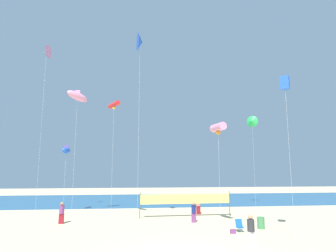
{
  "coord_description": "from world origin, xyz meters",
  "views": [
    {
      "loc": [
        -2.48,
        -15.65,
        4.47
      ],
      "look_at": [
        0.24,
        7.82,
        8.16
      ],
      "focal_mm": 30.45,
      "sensor_mm": 36.0,
      "label": 1
    }
  ],
  "objects_px": {
    "folding_beach_chair": "(240,225)",
    "trash_barrel": "(261,223)",
    "beach_handbag": "(233,231)",
    "kite_pink_inflatable": "(77,96)",
    "beachgoer_plum_shirt": "(62,212)",
    "kite_green_delta": "(252,121)",
    "beachgoer_navy_shirt": "(194,212)",
    "kite_red_tube": "(114,105)",
    "kite_blue_delta": "(140,42)",
    "beachgoer_coral_shirt": "(198,205)",
    "kite_pink_delta": "(47,52)",
    "kite_pink_tube": "(218,128)",
    "beachgoer_charcoal_shirt": "(251,229)",
    "kite_blue_inflatable": "(66,150)",
    "kite_blue_box": "(285,83)",
    "volleyball_net": "(186,200)"
  },
  "relations": [
    {
      "from": "beachgoer_plum_shirt",
      "to": "kite_blue_inflatable",
      "type": "height_order",
      "value": "kite_blue_inflatable"
    },
    {
      "from": "kite_pink_tube",
      "to": "kite_blue_box",
      "type": "height_order",
      "value": "kite_blue_box"
    },
    {
      "from": "kite_red_tube",
      "to": "folding_beach_chair",
      "type": "bearing_deg",
      "value": -30.55
    },
    {
      "from": "kite_blue_box",
      "to": "beach_handbag",
      "type": "bearing_deg",
      "value": 140.26
    },
    {
      "from": "volleyball_net",
      "to": "kite_red_tube",
      "type": "distance_m",
      "value": 11.49
    },
    {
      "from": "kite_pink_inflatable",
      "to": "kite_red_tube",
      "type": "bearing_deg",
      "value": -33.03
    },
    {
      "from": "beachgoer_navy_shirt",
      "to": "kite_green_delta",
      "type": "height_order",
      "value": "kite_green_delta"
    },
    {
      "from": "kite_blue_box",
      "to": "kite_blue_delta",
      "type": "bearing_deg",
      "value": 147.27
    },
    {
      "from": "kite_blue_delta",
      "to": "kite_pink_tube",
      "type": "height_order",
      "value": "kite_blue_delta"
    },
    {
      "from": "kite_blue_box",
      "to": "kite_red_tube",
      "type": "distance_m",
      "value": 15.27
    },
    {
      "from": "folding_beach_chair",
      "to": "kite_pink_tube",
      "type": "relative_size",
      "value": 0.11
    },
    {
      "from": "beachgoer_charcoal_shirt",
      "to": "kite_blue_delta",
      "type": "xyz_separation_m",
      "value": [
        -6.72,
        7.2,
        14.92
      ]
    },
    {
      "from": "kite_blue_delta",
      "to": "kite_green_delta",
      "type": "height_order",
      "value": "kite_blue_delta"
    },
    {
      "from": "kite_blue_box",
      "to": "kite_red_tube",
      "type": "height_order",
      "value": "kite_red_tube"
    },
    {
      "from": "kite_pink_delta",
      "to": "kite_red_tube",
      "type": "xyz_separation_m",
      "value": [
        7.82,
        -4.08,
        -6.75
      ]
    },
    {
      "from": "beachgoer_plum_shirt",
      "to": "kite_pink_inflatable",
      "type": "distance_m",
      "value": 11.67
    },
    {
      "from": "kite_blue_box",
      "to": "volleyball_net",
      "type": "bearing_deg",
      "value": 117.51
    },
    {
      "from": "kite_blue_delta",
      "to": "kite_green_delta",
      "type": "xyz_separation_m",
      "value": [
        14.82,
        10.73,
        -5.12
      ]
    },
    {
      "from": "kite_green_delta",
      "to": "volleyball_net",
      "type": "bearing_deg",
      "value": -145.07
    },
    {
      "from": "volleyball_net",
      "to": "kite_pink_tube",
      "type": "height_order",
      "value": "kite_pink_tube"
    },
    {
      "from": "trash_barrel",
      "to": "kite_blue_inflatable",
      "type": "relative_size",
      "value": 0.12
    },
    {
      "from": "kite_blue_delta",
      "to": "kite_pink_delta",
      "type": "height_order",
      "value": "kite_pink_delta"
    },
    {
      "from": "beach_handbag",
      "to": "kite_pink_inflatable",
      "type": "xyz_separation_m",
      "value": [
        -13.1,
        8.98,
        11.9
      ]
    },
    {
      "from": "beachgoer_coral_shirt",
      "to": "kite_pink_inflatable",
      "type": "height_order",
      "value": "kite_pink_inflatable"
    },
    {
      "from": "beachgoer_coral_shirt",
      "to": "kite_blue_box",
      "type": "distance_m",
      "value": 15.62
    },
    {
      "from": "volleyball_net",
      "to": "kite_green_delta",
      "type": "relative_size",
      "value": 0.78
    },
    {
      "from": "beachgoer_navy_shirt",
      "to": "kite_red_tube",
      "type": "distance_m",
      "value": 12.26
    },
    {
      "from": "beachgoer_plum_shirt",
      "to": "kite_pink_inflatable",
      "type": "bearing_deg",
      "value": -105.84
    },
    {
      "from": "beachgoer_charcoal_shirt",
      "to": "beach_handbag",
      "type": "relative_size",
      "value": 4.85
    },
    {
      "from": "kite_blue_delta",
      "to": "kite_blue_inflatable",
      "type": "bearing_deg",
      "value": 135.26
    },
    {
      "from": "beachgoer_charcoal_shirt",
      "to": "kite_green_delta",
      "type": "xyz_separation_m",
      "value": [
        8.09,
        17.93,
        9.8
      ]
    },
    {
      "from": "kite_pink_tube",
      "to": "kite_red_tube",
      "type": "height_order",
      "value": "kite_red_tube"
    },
    {
      "from": "trash_barrel",
      "to": "kite_blue_inflatable",
      "type": "height_order",
      "value": "kite_blue_inflatable"
    },
    {
      "from": "folding_beach_chair",
      "to": "trash_barrel",
      "type": "distance_m",
      "value": 2.2
    },
    {
      "from": "folding_beach_chair",
      "to": "kite_blue_delta",
      "type": "height_order",
      "value": "kite_blue_delta"
    },
    {
      "from": "beachgoer_navy_shirt",
      "to": "kite_red_tube",
      "type": "height_order",
      "value": "kite_red_tube"
    },
    {
      "from": "beachgoer_navy_shirt",
      "to": "beachgoer_plum_shirt",
      "type": "relative_size",
      "value": 0.95
    },
    {
      "from": "kite_pink_delta",
      "to": "beachgoer_charcoal_shirt",
      "type": "bearing_deg",
      "value": -39.49
    },
    {
      "from": "beachgoer_coral_shirt",
      "to": "kite_blue_delta",
      "type": "relative_size",
      "value": 0.11
    },
    {
      "from": "kite_blue_inflatable",
      "to": "kite_red_tube",
      "type": "distance_m",
      "value": 8.35
    },
    {
      "from": "kite_blue_box",
      "to": "beachgoer_navy_shirt",
      "type": "bearing_deg",
      "value": 124.53
    },
    {
      "from": "folding_beach_chair",
      "to": "kite_green_delta",
      "type": "relative_size",
      "value": 0.08
    },
    {
      "from": "beachgoer_navy_shirt",
      "to": "kite_pink_tube",
      "type": "height_order",
      "value": "kite_pink_tube"
    },
    {
      "from": "beachgoer_coral_shirt",
      "to": "kite_pink_delta",
      "type": "distance_m",
      "value": 23.33
    },
    {
      "from": "beachgoer_plum_shirt",
      "to": "kite_green_delta",
      "type": "bearing_deg",
      "value": -171.28
    },
    {
      "from": "beach_handbag",
      "to": "trash_barrel",
      "type": "bearing_deg",
      "value": 27.33
    },
    {
      "from": "volleyball_net",
      "to": "kite_blue_inflatable",
      "type": "relative_size",
      "value": 1.25
    },
    {
      "from": "kite_pink_delta",
      "to": "kite_pink_inflatable",
      "type": "bearing_deg",
      "value": -21.3
    },
    {
      "from": "kite_green_delta",
      "to": "kite_blue_box",
      "type": "distance_m",
      "value": 17.81
    },
    {
      "from": "trash_barrel",
      "to": "kite_red_tube",
      "type": "distance_m",
      "value": 16.45
    }
  ]
}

